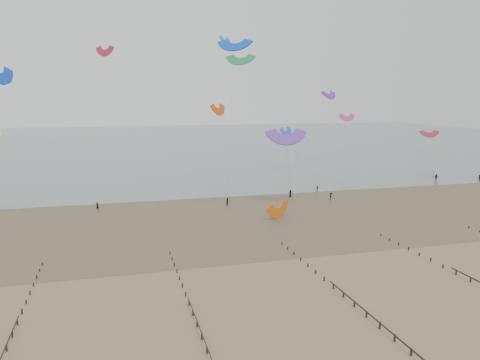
# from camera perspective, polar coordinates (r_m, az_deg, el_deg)

# --- Properties ---
(ground) EXTENTS (500.00, 500.00, 0.00)m
(ground) POSITION_cam_1_polar(r_m,az_deg,el_deg) (64.50, 5.48, -11.28)
(ground) COLOR brown
(ground) RESTS_ON ground
(sea_and_shore) EXTENTS (500.00, 665.00, 0.03)m
(sea_and_shore) POSITION_cam_1_polar(r_m,az_deg,el_deg) (95.13, -4.17, -4.25)
(sea_and_shore) COLOR #475654
(sea_and_shore) RESTS_ON ground
(groynes) EXTENTS (72.16, 50.16, 1.00)m
(groynes) POSITION_cam_1_polar(r_m,az_deg,el_deg) (50.48, 18.00, -17.46)
(groynes) COLOR black
(groynes) RESTS_ON ground
(kitesurfer_lead) EXTENTS (0.76, 0.67, 1.76)m
(kitesurfer_lead) POSITION_cam_1_polar(r_m,az_deg,el_deg) (103.04, -16.99, -3.06)
(kitesurfer_lead) COLOR black
(kitesurfer_lead) RESTS_ON ground
(kitesurfers) EXTENTS (148.44, 17.01, 1.89)m
(kitesurfers) POSITION_cam_1_polar(r_m,az_deg,el_deg) (121.13, 12.86, -0.95)
(kitesurfers) COLOR black
(kitesurfers) RESTS_ON ground
(grounded_kite) EXTENTS (7.50, 7.18, 3.26)m
(grounded_kite) POSITION_cam_1_polar(r_m,az_deg,el_deg) (93.14, 4.68, -4.57)
(grounded_kite) COLOR orange
(grounded_kite) RESTS_ON ground
(kites_airborne) EXTENTS (254.05, 108.70, 37.00)m
(kites_airborne) POSITION_cam_1_polar(r_m,az_deg,el_deg) (140.94, -11.31, 8.75)
(kites_airborne) COLOR #DB4B06
(kites_airborne) RESTS_ON ground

